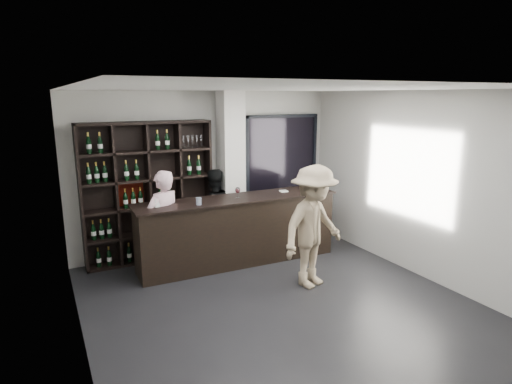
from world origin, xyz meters
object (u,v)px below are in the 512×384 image
wine_shelf (149,193)px  taster_black (213,211)px  taster_pink (164,223)px  customer (313,227)px  tasting_counter (238,230)px

wine_shelf → taster_black: 1.20m
taster_pink → customer: 2.35m
taster_pink → tasting_counter: bearing=152.6°
taster_pink → wine_shelf: bearing=-108.1°
wine_shelf → customer: (1.90, -2.17, -0.28)m
tasting_counter → customer: customer is taller
wine_shelf → taster_black: size_ratio=1.56×
wine_shelf → taster_black: wine_shelf is taller
tasting_counter → customer: size_ratio=1.89×
taster_pink → taster_black: 1.19m
tasting_counter → customer: bearing=-64.1°
customer → wine_shelf: bearing=114.6°
tasting_counter → taster_pink: taster_pink is taller
taster_black → customer: bearing=104.9°
tasting_counter → taster_black: 0.72m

